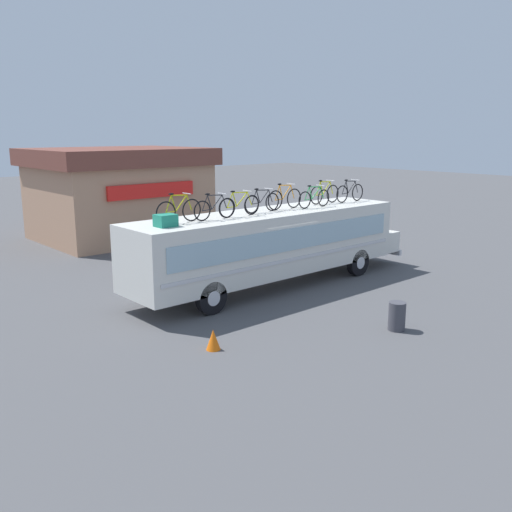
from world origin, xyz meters
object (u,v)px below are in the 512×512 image
Objects in this scene: rooftop_bicycle_3 at (239,205)px; traffic_cone at (213,340)px; rooftop_bicycle_8 at (350,192)px; rooftop_bicycle_5 at (285,198)px; rooftop_bicycle_1 at (179,210)px; rooftop_bicycle_2 at (214,208)px; rooftop_bicycle_6 at (314,198)px; luggage_bag_1 at (166,220)px; rooftop_bicycle_4 at (262,202)px; bus at (273,242)px; rooftop_bicycle_7 at (325,194)px; trash_bin at (397,316)px.

traffic_cone is (-3.76, -3.36, -2.92)m from rooftop_bicycle_3.
rooftop_bicycle_5 is at bearing 176.85° from rooftop_bicycle_8.
rooftop_bicycle_1 is 1.02× the size of rooftop_bicycle_2.
rooftop_bicycle_2 is 3.53m from rooftop_bicycle_5.
luggage_bag_1 is at bearing 179.81° from rooftop_bicycle_6.
rooftop_bicycle_5 reaches higher than rooftop_bicycle_2.
rooftop_bicycle_4 is 0.97× the size of rooftop_bicycle_8.
rooftop_bicycle_1 is 8.34m from rooftop_bicycle_8.
bus is 3.45m from rooftop_bicycle_7.
trash_bin is at bearing -120.76° from rooftop_bicycle_7.
rooftop_bicycle_4 reaches higher than traffic_cone.
rooftop_bicycle_5 is at bearing 6.74° from rooftop_bicycle_3.
rooftop_bicycle_8 is (4.28, -0.06, 1.54)m from bus.
rooftop_bicycle_1 reaches higher than rooftop_bicycle_8.
bus is at bearing -175.44° from rooftop_bicycle_7.
rooftop_bicycle_7 is 1.25m from rooftop_bicycle_8.
luggage_bag_1 is 0.37× the size of rooftop_bicycle_4.
luggage_bag_1 is 7.86m from rooftop_bicycle_7.
rooftop_bicycle_1 is (0.71, 0.33, 0.21)m from luggage_bag_1.
rooftop_bicycle_5 is (5.49, 0.42, 0.21)m from luggage_bag_1.
rooftop_bicycle_2 is 5.19m from traffic_cone.
rooftop_bicycle_1 is 4.83m from traffic_cone.
rooftop_bicycle_1 is 7.13m from rooftop_bicycle_7.
rooftop_bicycle_4 is 0.97× the size of rooftop_bicycle_7.
rooftop_bicycle_7 reaches higher than rooftop_bicycle_2.
rooftop_bicycle_4 is 4.75m from rooftop_bicycle_8.
bus is 6.02m from trash_bin.
trash_bin is 1.50× the size of traffic_cone.
rooftop_bicycle_3 is at bearing -175.21° from rooftop_bicycle_7.
rooftop_bicycle_3 reaches higher than rooftop_bicycle_6.
luggage_bag_1 is 0.36× the size of rooftop_bicycle_7.
trash_bin is at bearing -129.87° from rooftop_bicycle_8.
trash_bin is (1.16, -5.71, -2.78)m from rooftop_bicycle_3.
rooftop_bicycle_8 reaches higher than rooftop_bicycle_4.
rooftop_bicycle_3 reaches higher than rooftop_bicycle_4.
rooftop_bicycle_7 is (3.07, 0.25, 1.55)m from bus.
rooftop_bicycle_8 is (4.74, -0.15, 0.02)m from rooftop_bicycle_4.
rooftop_bicycle_4 is at bearing 89.05° from trash_bin.
rooftop_bicycle_4 is (4.31, 0.37, 0.18)m from luggage_bag_1.
traffic_cone is at bearing 154.50° from trash_bin.
rooftop_bicycle_2 is at bearing -173.98° from rooftop_bicycle_4.
rooftop_bicycle_8 is at bearing -0.86° from bus.
rooftop_bicycle_1 is 4.77m from rooftop_bicycle_5.
bus is 7.25× the size of rooftop_bicycle_5.
rooftop_bicycle_2 is 0.99× the size of rooftop_bicycle_7.
rooftop_bicycle_5 reaches higher than luggage_bag_1.
rooftop_bicycle_6 reaches higher than bus.
luggage_bag_1 is 0.36× the size of rooftop_bicycle_6.
rooftop_bicycle_5 is (1.18, 0.05, 0.04)m from rooftop_bicycle_4.
rooftop_bicycle_2 is 0.99× the size of rooftop_bicycle_8.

